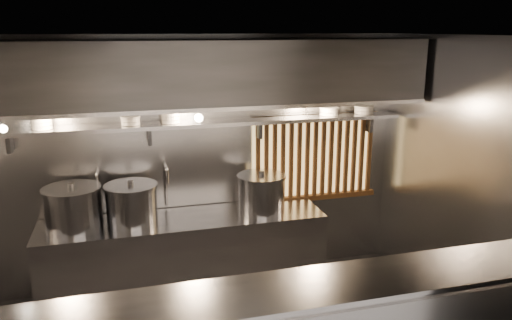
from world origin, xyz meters
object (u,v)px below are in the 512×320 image
pendant_bulb (199,118)px  stock_pot_right (261,193)px  stock_pot_left (73,208)px  stock_pot_mid (132,204)px

pendant_bulb → stock_pot_right: bearing=-8.2°
stock_pot_right → pendant_bulb: bearing=171.8°
pendant_bulb → stock_pot_left: size_ratio=0.28×
stock_pot_left → stock_pot_right: (1.95, -0.03, -0.01)m
stock_pot_mid → stock_pot_right: 1.38m
stock_pot_right → stock_pot_mid: bearing=178.3°
stock_pot_mid → stock_pot_right: size_ratio=1.05×
stock_pot_right → stock_pot_left: bearing=179.0°
pendant_bulb → stock_pot_mid: bearing=-175.9°
pendant_bulb → stock_pot_right: size_ratio=0.33×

